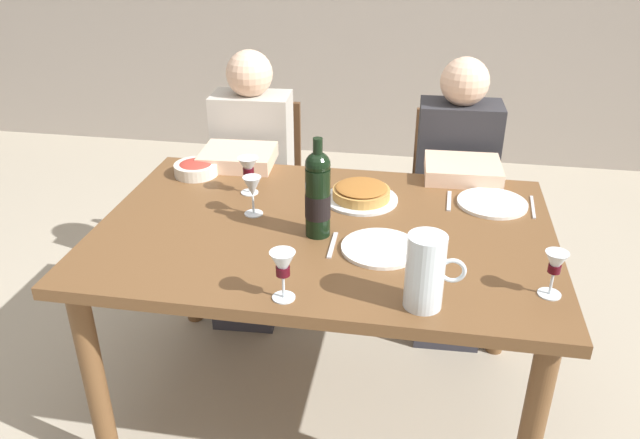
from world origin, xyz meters
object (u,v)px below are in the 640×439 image
(wine_glass_right_diner, at_px, (248,168))
(dinner_plate_right_setting, at_px, (380,248))
(wine_glass_spare, at_px, (555,265))
(wine_glass_left_diner, at_px, (283,266))
(wine_bottle, at_px, (318,194))
(dinner_plate_left_setting, at_px, (492,203))
(diner_right, at_px, (456,192))
(dining_table, at_px, (324,251))
(wine_glass_centre, at_px, (252,188))
(chair_right, at_px, (450,194))
(salad_bowl, at_px, (196,168))
(chair_left, at_px, (261,183))
(water_pitcher, at_px, (425,276))
(diner_left, at_px, (249,180))
(baked_tart, at_px, (361,193))

(wine_glass_right_diner, distance_m, dinner_plate_right_setting, 0.62)
(wine_glass_spare, bearing_deg, wine_glass_left_diner, -168.93)
(wine_bottle, height_order, dinner_plate_left_setting, wine_bottle)
(diner_right, bearing_deg, wine_glass_right_diner, 28.06)
(dining_table, height_order, wine_glass_left_diner, wine_glass_left_diner)
(dining_table, xyz_separation_m, dinner_plate_left_setting, (0.56, 0.27, 0.10))
(wine_glass_centre, xyz_separation_m, chair_right, (0.70, 0.85, -0.36))
(wine_glass_spare, bearing_deg, salad_bowl, 153.22)
(dinner_plate_left_setting, height_order, dinner_plate_right_setting, same)
(dinner_plate_right_setting, bearing_deg, wine_glass_spare, -19.02)
(wine_glass_left_diner, distance_m, chair_right, 1.46)
(wine_glass_centre, bearing_deg, chair_right, 50.44)
(dining_table, bearing_deg, chair_right, 63.59)
(salad_bowl, height_order, wine_glass_spare, wine_glass_spare)
(chair_left, height_order, chair_right, same)
(water_pitcher, xyz_separation_m, wine_glass_left_diner, (-0.37, -0.03, 0.01))
(wine_glass_left_diner, relative_size, diner_left, 0.13)
(wine_glass_spare, distance_m, chair_right, 1.26)
(wine_glass_right_diner, bearing_deg, dining_table, -34.29)
(wine_bottle, bearing_deg, salad_bowl, 144.49)
(wine_bottle, distance_m, wine_glass_spare, 0.73)
(wine_glass_spare, xyz_separation_m, chair_right, (-0.23, 1.18, -0.36))
(wine_glass_left_diner, bearing_deg, dinner_plate_left_setting, 48.99)
(wine_glass_centre, bearing_deg, wine_bottle, -23.10)
(water_pitcher, bearing_deg, wine_glass_centre, 142.91)
(wine_glass_centre, relative_size, chair_left, 0.16)
(chair_left, height_order, diner_left, diner_left)
(salad_bowl, distance_m, wine_glass_left_diner, 0.93)
(dining_table, bearing_deg, wine_glass_left_diner, -95.52)
(chair_left, bearing_deg, wine_glass_left_diner, 104.41)
(salad_bowl, xyz_separation_m, diner_right, (1.02, 0.32, -0.17))
(baked_tart, distance_m, diner_right, 0.59)
(wine_glass_right_diner, bearing_deg, dinner_plate_left_setting, 3.40)
(diner_right, bearing_deg, water_pitcher, 81.23)
(water_pitcher, height_order, chair_right, water_pitcher)
(wine_bottle, bearing_deg, dinner_plate_right_setting, -17.64)
(chair_right, bearing_deg, diner_left, 14.02)
(baked_tart, relative_size, wine_glass_spare, 1.96)
(wine_bottle, relative_size, salad_bowl, 1.95)
(wine_glass_left_diner, xyz_separation_m, chair_right, (0.49, 1.32, -0.37))
(wine_glass_right_diner, distance_m, chair_right, 1.09)
(wine_glass_spare, relative_size, chair_right, 0.15)
(water_pitcher, bearing_deg, chair_left, 121.81)
(chair_right, bearing_deg, wine_glass_right_diner, 39.76)
(wine_bottle, relative_size, water_pitcher, 1.55)
(wine_glass_right_diner, height_order, chair_right, wine_glass_right_diner)
(diner_left, bearing_deg, water_pitcher, 123.69)
(water_pitcher, distance_m, diner_left, 1.32)
(wine_glass_right_diner, relative_size, chair_right, 0.16)
(diner_right, bearing_deg, diner_left, -0.74)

